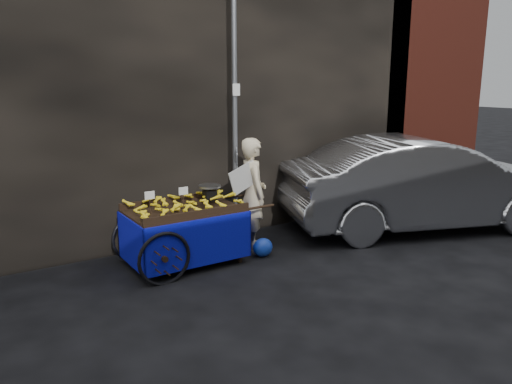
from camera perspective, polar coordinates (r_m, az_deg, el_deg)
ground at (r=7.02m, az=0.98°, el=-8.58°), size 80.00×80.00×0.00m
building_wall at (r=8.99m, az=-6.22°, el=12.35°), size 13.50×2.00×5.00m
street_pole at (r=7.82m, az=-2.44°, el=8.73°), size 0.12×0.10×4.00m
banana_cart at (r=6.99m, az=-8.59°, el=-2.66°), size 2.14×1.09×1.16m
vendor at (r=7.62m, az=-0.35°, el=-0.14°), size 0.81×0.70×1.70m
plastic_bag at (r=7.38m, az=0.78°, el=-6.35°), size 0.31×0.25×0.28m
parked_car at (r=9.09m, az=18.57°, el=0.94°), size 5.13×3.25×1.59m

